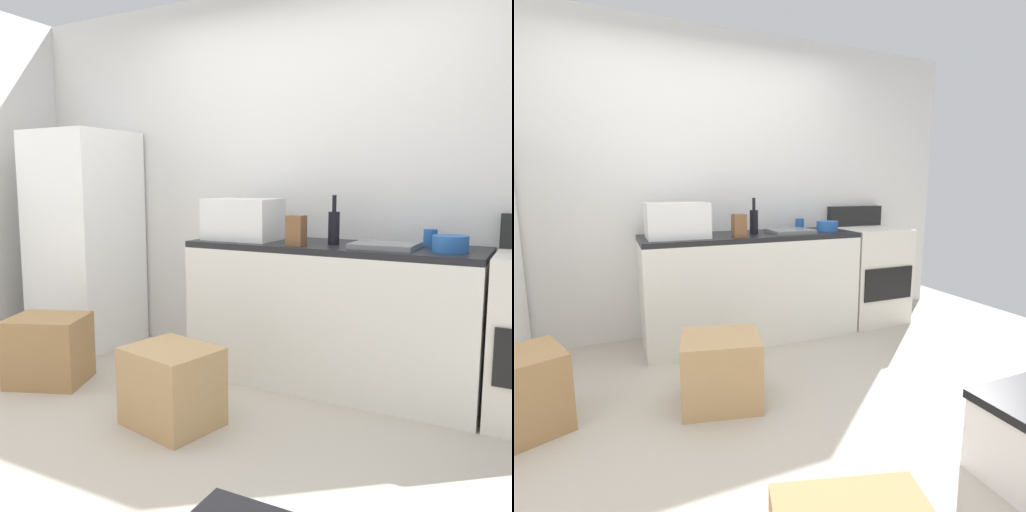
# 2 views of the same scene
# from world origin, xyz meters

# --- Properties ---
(ground_plane) EXTENTS (6.00, 6.00, 0.00)m
(ground_plane) POSITION_xyz_m (0.00, 0.00, 0.00)
(ground_plane) COLOR #B2A899
(wall_back) EXTENTS (5.00, 0.10, 2.60)m
(wall_back) POSITION_xyz_m (0.00, 1.55, 1.30)
(wall_back) COLOR silver
(wall_back) RESTS_ON ground_plane
(kitchen_counter) EXTENTS (1.80, 0.60, 0.90)m
(kitchen_counter) POSITION_xyz_m (0.30, 1.20, 0.45)
(kitchen_counter) COLOR silver
(kitchen_counter) RESTS_ON ground_plane
(refrigerator) EXTENTS (0.68, 0.66, 1.66)m
(refrigerator) POSITION_xyz_m (-1.75, 1.15, 0.83)
(refrigerator) COLOR white
(refrigerator) RESTS_ON ground_plane
(microwave) EXTENTS (0.46, 0.34, 0.27)m
(microwave) POSITION_xyz_m (-0.31, 1.16, 1.04)
(microwave) COLOR white
(microwave) RESTS_ON kitchen_counter
(sink_basin) EXTENTS (0.36, 0.32, 0.03)m
(sink_basin) POSITION_xyz_m (0.64, 1.14, 0.92)
(sink_basin) COLOR slate
(sink_basin) RESTS_ON kitchen_counter
(wine_bottle) EXTENTS (0.07, 0.07, 0.30)m
(wine_bottle) POSITION_xyz_m (0.32, 1.16, 1.01)
(wine_bottle) COLOR black
(wine_bottle) RESTS_ON kitchen_counter
(coffee_mug) EXTENTS (0.08, 0.08, 0.10)m
(coffee_mug) POSITION_xyz_m (0.85, 1.37, 0.95)
(coffee_mug) COLOR #2659A5
(coffee_mug) RESTS_ON kitchen_counter
(knife_block) EXTENTS (0.10, 0.10, 0.18)m
(knife_block) POSITION_xyz_m (0.14, 1.00, 0.99)
(knife_block) COLOR brown
(knife_block) RESTS_ON kitchen_counter
(mixing_bowl) EXTENTS (0.19, 0.19, 0.09)m
(mixing_bowl) POSITION_xyz_m (1.00, 1.13, 0.95)
(mixing_bowl) COLOR #2659A5
(mixing_bowl) RESTS_ON kitchen_counter
(cardboard_box_large) EXTENTS (0.56, 0.51, 0.43)m
(cardboard_box_large) POSITION_xyz_m (-1.30, 0.37, 0.22)
(cardboard_box_large) COLOR #A37A4C
(cardboard_box_large) RESTS_ON ground_plane
(cardboard_box_small) EXTENTS (0.52, 0.47, 0.42)m
(cardboard_box_small) POSITION_xyz_m (-0.23, 0.25, 0.21)
(cardboard_box_small) COLOR tan
(cardboard_box_small) RESTS_ON ground_plane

